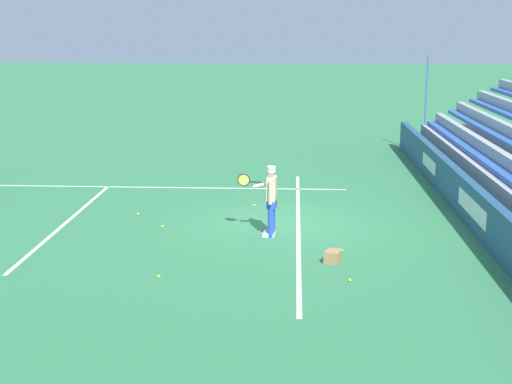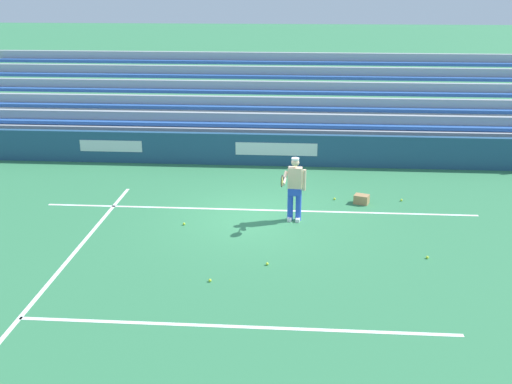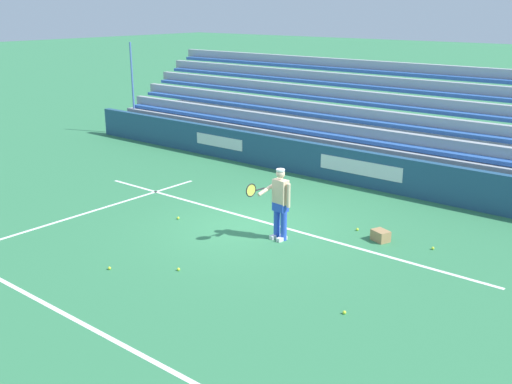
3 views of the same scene
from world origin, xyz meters
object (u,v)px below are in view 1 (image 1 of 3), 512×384
at_px(tennis_ball_near_player, 162,226).
at_px(ball_box_cardboard, 333,257).
at_px(tennis_ball_by_box, 342,250).
at_px(tennis_player, 271,200).
at_px(tennis_ball_toward_net, 254,205).
at_px(tennis_ball_far_right, 138,214).
at_px(tennis_ball_stray_back, 159,276).
at_px(tennis_ball_midcourt, 350,280).

bearing_deg(tennis_ball_near_player, ball_box_cardboard, -120.81).
bearing_deg(tennis_ball_by_box, tennis_player, 54.80).
xyz_separation_m(tennis_ball_by_box, tennis_ball_toward_net, (4.02, 2.21, 0.00)).
bearing_deg(tennis_player, ball_box_cardboard, -143.66).
bearing_deg(tennis_ball_far_right, ball_box_cardboard, -125.92).
xyz_separation_m(tennis_player, tennis_ball_near_player, (0.56, 2.74, -0.86)).
relative_size(ball_box_cardboard, tennis_ball_far_right, 6.06).
distance_m(ball_box_cardboard, tennis_ball_stray_back, 3.75).
relative_size(ball_box_cardboard, tennis_ball_midcourt, 6.06).
bearing_deg(tennis_ball_toward_net, tennis_ball_near_player, 136.33).
xyz_separation_m(tennis_ball_midcourt, tennis_ball_toward_net, (5.95, 2.24, 0.00)).
bearing_deg(tennis_ball_midcourt, tennis_ball_by_box, 1.03).
bearing_deg(tennis_ball_midcourt, tennis_player, 28.60).
bearing_deg(tennis_ball_midcourt, ball_box_cardboard, 13.24).
bearing_deg(tennis_ball_by_box, ball_box_cardboard, 162.11).
bearing_deg(tennis_ball_by_box, tennis_ball_far_right, 61.26).
distance_m(tennis_ball_near_player, tennis_ball_by_box, 4.73).
xyz_separation_m(tennis_player, ball_box_cardboard, (-1.92, -1.41, -0.76)).
height_order(tennis_player, ball_box_cardboard, tennis_player).
xyz_separation_m(ball_box_cardboard, tennis_ball_near_player, (2.48, 4.16, -0.10)).
xyz_separation_m(tennis_ball_near_player, tennis_ball_far_right, (1.17, 0.87, 0.00)).
relative_size(ball_box_cardboard, tennis_ball_by_box, 6.06).
xyz_separation_m(ball_box_cardboard, tennis_ball_far_right, (3.64, 5.03, -0.10)).
distance_m(tennis_player, ball_box_cardboard, 2.50).
distance_m(tennis_player, tennis_ball_near_player, 2.93).
xyz_separation_m(tennis_ball_by_box, tennis_ball_midcourt, (-1.93, -0.03, 0.00)).
bearing_deg(tennis_ball_toward_net, tennis_ball_far_right, 110.22).
xyz_separation_m(tennis_ball_midcourt, tennis_ball_stray_back, (0.01, 3.84, 0.00)).
xyz_separation_m(ball_box_cardboard, tennis_ball_midcourt, (-1.18, -0.28, -0.10)).
bearing_deg(tennis_ball_near_player, tennis_ball_far_right, 36.88).
relative_size(tennis_ball_midcourt, tennis_ball_toward_net, 1.00).
bearing_deg(tennis_ball_stray_back, tennis_player, -34.83).
relative_size(tennis_player, tennis_ball_toward_net, 25.98).
bearing_deg(tennis_ball_midcourt, tennis_ball_stray_back, 89.83).
distance_m(tennis_ball_by_box, tennis_ball_stray_back, 4.26).
bearing_deg(tennis_ball_stray_back, tennis_ball_near_player, 9.30).
distance_m(tennis_ball_midcourt, tennis_ball_far_right, 7.17).
xyz_separation_m(tennis_ball_near_player, tennis_ball_stray_back, (-3.65, -0.60, 0.00)).
distance_m(tennis_ball_stray_back, tennis_ball_far_right, 5.03).
bearing_deg(tennis_player, tennis_ball_near_player, 78.48).
bearing_deg(ball_box_cardboard, tennis_ball_by_box, -17.89).
relative_size(tennis_ball_toward_net, tennis_ball_far_right, 1.00).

